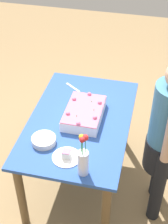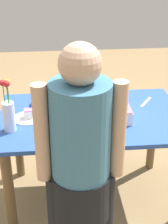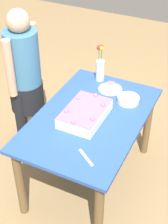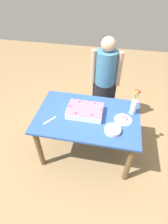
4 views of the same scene
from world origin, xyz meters
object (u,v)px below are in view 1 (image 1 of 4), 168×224
at_px(fruit_bowl, 44,140).
at_px(serving_plate_with_slice, 66,156).
at_px(flower_vase, 83,159).
at_px(person_standing, 168,135).
at_px(sheet_cake, 84,113).
at_px(cake_knife, 73,87).

bearing_deg(fruit_bowl, serving_plate_with_slice, 62.08).
xyz_separation_m(flower_vase, person_standing, (-0.42, 0.56, -0.03)).
distance_m(serving_plate_with_slice, person_standing, 0.78).
bearing_deg(flower_vase, person_standing, 126.76).
distance_m(serving_plate_with_slice, fruit_bowl, 0.24).
bearing_deg(serving_plate_with_slice, sheet_cake, 177.40).
distance_m(flower_vase, fruit_bowl, 0.45).
xyz_separation_m(flower_vase, fruit_bowl, (-0.23, -0.37, -0.11)).
xyz_separation_m(serving_plate_with_slice, flower_vase, (0.11, 0.15, 0.12)).
bearing_deg(serving_plate_with_slice, flower_vase, 53.97).
relative_size(sheet_cake, fruit_bowl, 2.34).
height_order(sheet_cake, serving_plate_with_slice, sheet_cake).
bearing_deg(flower_vase, sheet_cake, -167.44).
bearing_deg(flower_vase, cake_knife, -161.41).
height_order(serving_plate_with_slice, flower_vase, flower_vase).
height_order(flower_vase, person_standing, person_standing).
relative_size(serving_plate_with_slice, fruit_bowl, 1.13).
relative_size(serving_plate_with_slice, cake_knife, 1.14).
bearing_deg(sheet_cake, flower_vase, 12.56).
height_order(serving_plate_with_slice, person_standing, person_standing).
bearing_deg(sheet_cake, fruit_bowl, -32.69).
relative_size(cake_knife, fruit_bowl, 0.99).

